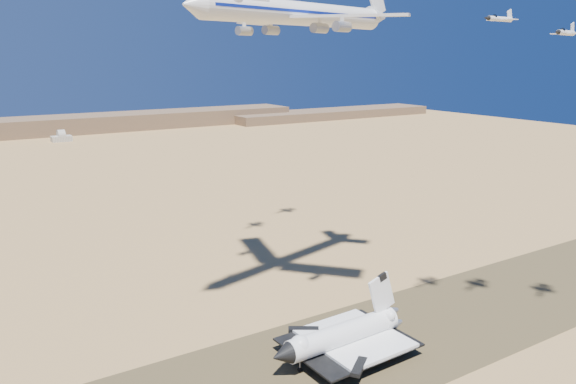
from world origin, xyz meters
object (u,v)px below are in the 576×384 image
carrier_747 (293,13)px  shuttle (342,337)px  crew_a (380,355)px  chase_jet_a (499,19)px  crew_b (389,356)px  chase_jet_b (565,32)px  chase_jet_e (296,17)px  crew_c (389,358)px  chase_jet_d (257,12)px

carrier_747 → shuttle: bearing=-114.6°
crew_a → chase_jet_a: chase_jet_a is taller
crew_b → chase_jet_b: size_ratio=0.13×
shuttle → chase_jet_e: (48.60, 98.85, 92.67)m
crew_b → crew_c: (-1.13, -1.20, 0.06)m
carrier_747 → crew_a: size_ratio=50.52×
chase_jet_b → shuttle: bearing=144.3°
chase_jet_b → chase_jet_e: bearing=78.7°
chase_jet_e → carrier_747: bearing=-136.2°
chase_jet_a → chase_jet_d: size_ratio=1.01×
chase_jet_a → chase_jet_b: (14.31, -10.19, -3.57)m
chase_jet_a → chase_jet_b: bearing=-43.1°
crew_a → chase_jet_b: (47.44, -14.92, 87.49)m
shuttle → chase_jet_d: 127.16m
chase_jet_d → chase_jet_a: bearing=-100.8°
crew_c → chase_jet_e: chase_jet_e is taller
shuttle → carrier_747: carrier_747 is taller
carrier_747 → crew_c: size_ratio=46.28×
shuttle → crew_a: shuttle is taller
chase_jet_a → crew_c: bearing=169.3°
shuttle → crew_a: (8.37, -6.54, -4.93)m
chase_jet_a → chase_jet_e: (7.09, 110.12, 6.54)m
crew_a → crew_b: crew_b is taller
crew_b → chase_jet_a: (31.09, -2.92, 91.04)m
crew_b → chase_jet_b: chase_jet_b is taller
crew_b → carrier_747: bearing=-34.0°
shuttle → carrier_747: size_ratio=0.50×
shuttle → carrier_747: 95.91m
chase_jet_b → carrier_747: bearing=116.6°
crew_a → chase_jet_e: (40.22, 105.39, 97.60)m
chase_jet_a → chase_jet_b: size_ratio=0.96×
carrier_747 → chase_jet_a: (35.33, -46.29, -2.93)m
shuttle → chase_jet_d: bearing=74.0°
crew_b → crew_c: size_ratio=0.94×
crew_a → chase_jet_e: 149.17m
crew_c → chase_jet_e: (39.31, 108.39, 97.52)m
chase_jet_b → crew_b: bearing=149.2°
carrier_747 → crew_a: bearing=-101.5°
carrier_747 → chase_jet_a: bearing=-67.2°
crew_c → chase_jet_b: (46.53, -11.91, 87.41)m
chase_jet_b → chase_jet_e: 120.95m
crew_c → chase_jet_d: (11.80, 93.66, 97.85)m
crew_a → chase_jet_d: chase_jet_d is taller
carrier_747 → crew_b: (4.24, -43.37, -93.97)m
crew_b → chase_jet_a: bearing=-135.0°
shuttle → chase_jet_b: (55.82, -21.46, 82.57)m
crew_a → chase_jet_e: chase_jet_e is taller
carrier_747 → chase_jet_e: bearing=41.8°
chase_jet_b → chase_jet_e: size_ratio=0.96×
crew_b → chase_jet_e: bearing=-59.2°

